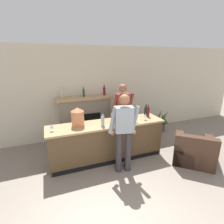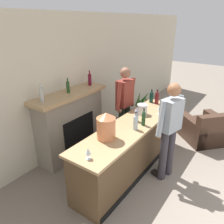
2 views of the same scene
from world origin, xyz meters
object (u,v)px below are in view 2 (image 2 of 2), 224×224
at_px(copper_dispenser, 106,126).
at_px(wine_glass_front_right, 160,108).
at_px(armchair_black, 206,130).
at_px(person_bartender, 125,104).
at_px(wine_glass_back_row, 162,103).
at_px(wine_glass_mid_counter, 88,152).
at_px(wine_bottle_riesling_slim, 157,97).
at_px(potted_plant_corner, 142,105).
at_px(wine_bottle_rose_blush, 151,97).
at_px(ice_bucket_steel, 142,109).
at_px(wine_bottle_merlot_tall, 144,118).
at_px(person_customer, 169,129).
at_px(wine_bottle_chardonnay_pale, 136,122).
at_px(fireplace_stone, 71,124).
at_px(wine_bottle_cabernet_heavy, 137,115).

xyz_separation_m(copper_dispenser, wine_glass_front_right, (1.32, -0.28, -0.08)).
height_order(armchair_black, person_bartender, person_bartender).
relative_size(wine_glass_back_row, wine_glass_mid_counter, 0.99).
xyz_separation_m(copper_dispenser, wine_bottle_riesling_slim, (1.82, -0.00, -0.07)).
height_order(potted_plant_corner, wine_bottle_rose_blush, wine_bottle_rose_blush).
distance_m(ice_bucket_steel, wine_bottle_riesling_slim, 0.68).
relative_size(person_bartender, ice_bucket_steel, 8.65).
height_order(person_bartender, ice_bucket_steel, person_bartender).
bearing_deg(wine_bottle_merlot_tall, armchair_black, -21.36).
distance_m(person_customer, wine_bottle_chardonnay_pale, 0.57).
distance_m(ice_bucket_steel, wine_bottle_merlot_tall, 0.47).
bearing_deg(wine_glass_mid_counter, person_bartender, 18.21).
height_order(person_bartender, wine_bottle_rose_blush, person_bartender).
xyz_separation_m(copper_dispenser, wine_glass_mid_counter, (-0.56, -0.13, -0.10)).
xyz_separation_m(fireplace_stone, wine_bottle_merlot_tall, (0.32, -1.44, 0.39)).
height_order(wine_bottle_chardonnay_pale, wine_glass_back_row, wine_bottle_chardonnay_pale).
distance_m(person_bartender, wine_bottle_chardonnay_pale, 1.07).
bearing_deg(person_bartender, fireplace_stone, 142.29).
bearing_deg(fireplace_stone, potted_plant_corner, -6.21).
xyz_separation_m(copper_dispenser, wine_bottle_chardonnay_pale, (0.52, -0.21, -0.08)).
relative_size(person_customer, ice_bucket_steel, 8.57).
xyz_separation_m(potted_plant_corner, ice_bucket_steel, (-1.83, -0.92, 0.71)).
bearing_deg(wine_bottle_riesling_slim, fireplace_stone, 139.75).
relative_size(armchair_black, wine_glass_front_right, 6.78).
bearing_deg(wine_bottle_rose_blush, wine_bottle_riesling_slim, -96.59).
height_order(wine_bottle_cabernet_heavy, wine_bottle_merlot_tall, wine_bottle_merlot_tall).
distance_m(wine_bottle_merlot_tall, wine_glass_back_row, 0.88).
relative_size(copper_dispenser, wine_bottle_riesling_slim, 1.33).
bearing_deg(wine_bottle_rose_blush, wine_glass_front_right, -140.96).
bearing_deg(ice_bucket_steel, person_bartender, 70.42).
bearing_deg(wine_bottle_merlot_tall, potted_plant_corner, 27.40).
bearing_deg(wine_bottle_riesling_slim, wine_bottle_rose_blush, 83.41).
bearing_deg(wine_glass_mid_counter, ice_bucket_steel, 3.90).
distance_m(fireplace_stone, wine_glass_front_right, 1.77).
xyz_separation_m(copper_dispenser, wine_bottle_cabernet_heavy, (0.80, -0.07, -0.09)).
relative_size(armchair_black, wine_glass_mid_counter, 7.82).
distance_m(wine_bottle_riesling_slim, wine_bottle_rose_blush, 0.14).
distance_m(person_customer, wine_glass_back_row, 0.93).
bearing_deg(potted_plant_corner, copper_dispenser, -162.93).
bearing_deg(wine_bottle_chardonnay_pale, wine_bottle_riesling_slim, 9.32).
height_order(potted_plant_corner, wine_bottle_riesling_slim, wine_bottle_riesling_slim).
xyz_separation_m(armchair_black, wine_glass_front_right, (-1.21, 0.67, 0.80)).
xyz_separation_m(armchair_black, person_customer, (-1.71, 0.27, 0.69)).
xyz_separation_m(wine_bottle_riesling_slim, wine_bottle_rose_blush, (0.02, 0.14, -0.01)).
bearing_deg(wine_bottle_rose_blush, potted_plant_corner, 34.36).
height_order(copper_dispenser, wine_bottle_chardonnay_pale, copper_dispenser).
distance_m(wine_bottle_merlot_tall, wine_glass_mid_counter, 1.30).
bearing_deg(wine_glass_back_row, wine_glass_mid_counter, 177.88).
bearing_deg(wine_bottle_rose_blush, person_customer, -141.10).
distance_m(copper_dispenser, wine_bottle_merlot_tall, 0.78).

